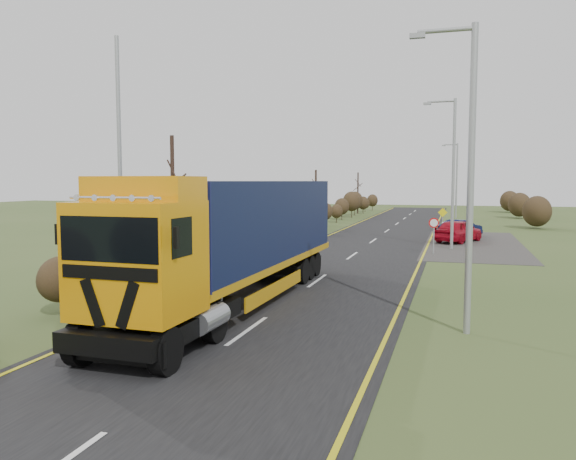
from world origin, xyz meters
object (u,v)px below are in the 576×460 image
(streetlight_near, at_px, (467,167))
(speed_sign, at_px, (434,229))
(lorry, at_px, (239,233))
(car_blue_sedan, at_px, (461,229))
(car_red_hatchback, at_px, (458,231))

(streetlight_near, xyz_separation_m, speed_sign, (-1.42, 16.61, -3.05))
(lorry, distance_m, speed_sign, 16.08)
(streetlight_near, relative_size, speed_sign, 3.98)
(car_blue_sedan, distance_m, speed_sign, 10.51)
(car_red_hatchback, xyz_separation_m, streetlight_near, (0.09, -23.42, 3.69))
(car_red_hatchback, height_order, car_blue_sedan, car_red_hatchback)
(lorry, bearing_deg, car_red_hatchback, 73.30)
(car_blue_sedan, bearing_deg, car_red_hatchback, 119.45)
(lorry, xyz_separation_m, speed_sign, (5.67, 15.02, -0.98))
(car_red_hatchback, relative_size, streetlight_near, 0.55)
(streetlight_near, height_order, speed_sign, streetlight_near)
(streetlight_near, bearing_deg, car_blue_sedan, 89.78)
(streetlight_near, bearing_deg, car_red_hatchback, 90.23)
(lorry, bearing_deg, speed_sign, 70.39)
(car_blue_sedan, height_order, speed_sign, speed_sign)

